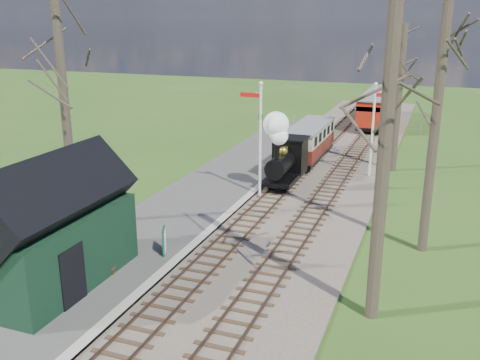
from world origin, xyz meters
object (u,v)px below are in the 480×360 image
Objects in this scene: coach at (310,140)px; bench at (111,258)px; red_carriage_b at (381,102)px; station_shed at (52,229)px; semaphore_near at (259,132)px; red_carriage_a at (373,112)px; locomotive at (284,153)px; semaphore_far at (374,123)px; sign_board at (164,241)px; person at (110,253)px.

coach reaches higher than bench.
red_carriage_b is at bearing 80.88° from bench.
station_shed is 1.14× the size of red_carriage_b.
coach is (0.77, 8.26, -2.13)m from semaphore_near.
locomotive is at bearing -98.20° from red_carriage_a.
locomotive is (-4.39, -3.80, -1.32)m from semaphore_far.
station_shed reaches higher than locomotive.
coach is 16.86m from sign_board.
coach is (0.01, 6.06, -0.54)m from locomotive.
sign_board is (-1.89, -16.74, -0.75)m from coach.
station_shed is 5.83× the size of sign_board.
person is (-5.58, -30.97, -0.63)m from red_carriage_a.
semaphore_near is (3.53, 12.00, 1.35)m from station_shed.
semaphore_near is at bearing -97.43° from red_carriage_b.
semaphore_far is 5.30× the size of sign_board.
semaphore_far reaches higher than person.
semaphore_far is 1.04× the size of red_carriage_b.
red_carriage_a is at bearing 80.59° from semaphore_near.
semaphore_near reaches higher than locomotive.
red_carriage_b is at bearing 90.00° from red_carriage_a.
person is at bearing -98.94° from coach.
semaphore_near reaches higher than bench.
semaphore_far reaches higher than red_carriage_a.
locomotive is 0.63× the size of coach.
station_shed is at bearing -101.97° from coach.
red_carriage_b reaches higher than bench.
semaphore_near is 10.99m from bench.
locomotive is at bearing 80.04° from sign_board.
semaphore_near reaches higher than semaphore_far.
red_carriage_b is at bearing 79.67° from station_shed.
bench is (-3.19, -18.54, -0.91)m from coach.
semaphore_far is 19.98m from red_carriage_b.
semaphore_near is 9.02m from sign_board.
semaphore_far is at bearing 66.61° from sign_board.
red_carriage_b is at bearing 81.58° from coach.
locomotive is 18.31m from red_carriage_a.
station_shed is at bearing -122.67° from bench.
locomotive reaches higher than red_carriage_a.
locomotive is 13.22m from person.
person reaches higher than sign_board.
sign_board is (2.41, 3.53, -1.53)m from station_shed.
red_carriage_b is (2.60, 17.56, 0.11)m from coach.
station_shed is at bearing -102.05° from red_carriage_a.
semaphore_far is at bearing 49.40° from semaphore_near.
person is (-7.35, -16.65, -2.38)m from semaphore_far.
red_carriage_a is at bearing 81.14° from sign_board.
locomotive reaches higher than person.
red_carriage_a is (3.37, 20.32, -2.02)m from semaphore_near.
red_carriage_b is (0.00, 5.50, 0.00)m from red_carriage_a.
bench is at bearing -125.90° from sign_board.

